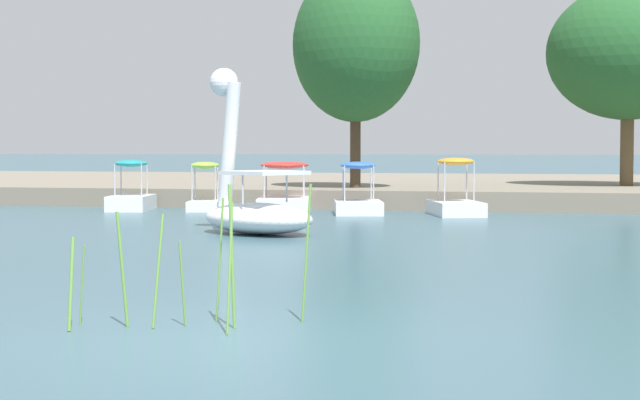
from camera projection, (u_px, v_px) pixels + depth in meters
ground_plane at (235, 339)px, 9.50m from camera, size 599.77×599.77×0.00m
shore_bank_far at (479, 188)px, 38.94m from camera, size 134.42×21.10×0.57m
swan_boat at (254, 201)px, 21.31m from camera, size 3.26×2.85×3.52m
pedal_boat_orange at (456, 200)px, 27.20m from camera, size 1.82×2.47×1.54m
pedal_boat_blue at (358, 199)px, 27.75m from camera, size 1.72×2.26×1.43m
pedal_boat_red at (285, 196)px, 28.55m from camera, size 1.96×2.63×1.42m
pedal_boat_lime at (205, 196)px, 29.23m from camera, size 1.23×1.86×1.41m
pedal_boat_teal at (131, 196)px, 29.40m from camera, size 1.45×2.17×1.46m
tree_sapling_by_fence at (628, 52)px, 32.90m from camera, size 7.41×7.40×6.55m
tree_broadleaf_right at (356, 44)px, 31.38m from camera, size 5.78×6.01×6.86m
reed_clump_foreground at (183, 268)px, 10.10m from camera, size 2.27×1.07×1.43m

